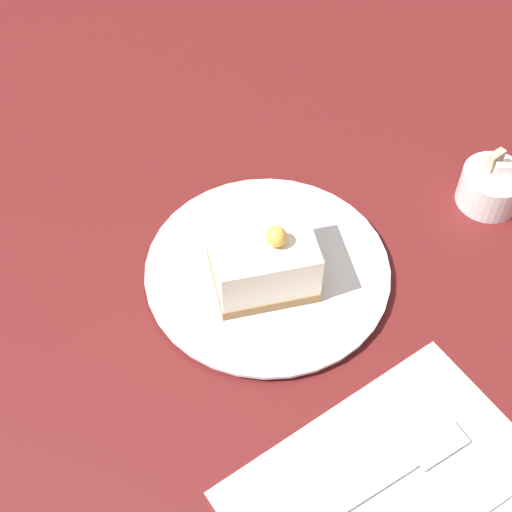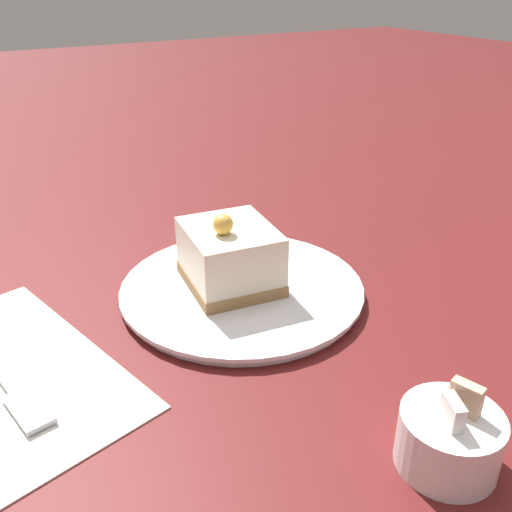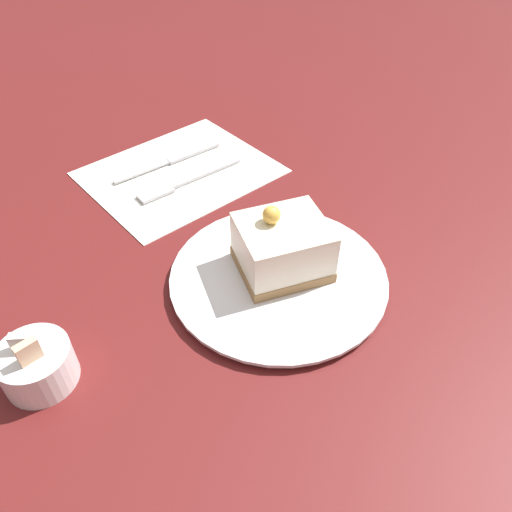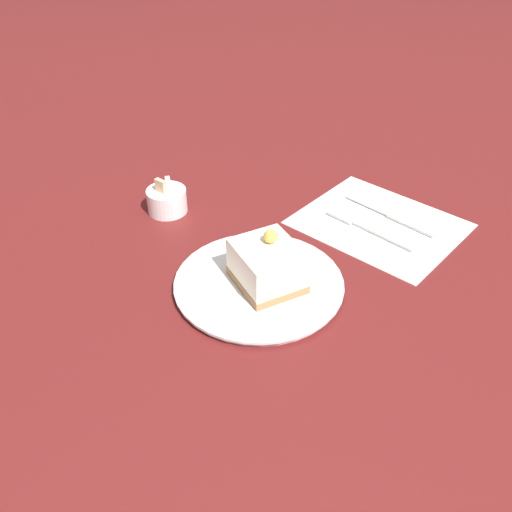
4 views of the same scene
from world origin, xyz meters
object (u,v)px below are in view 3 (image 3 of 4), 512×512
at_px(cake_slice, 285,250).
at_px(fork, 182,182).
at_px(sugar_bowl, 37,365).
at_px(plate, 277,278).
at_px(knife, 178,158).

relative_size(cake_slice, fork, 0.64).
distance_m(fork, sugar_bowl, 0.33).
bearing_deg(cake_slice, plate, 116.78).
bearing_deg(plate, cake_slice, -70.72).
xyz_separation_m(plate, sugar_bowl, (-0.01, 0.25, 0.01)).
xyz_separation_m(cake_slice, fork, (0.22, 0.04, -0.04)).
height_order(plate, fork, plate).
xyz_separation_m(cake_slice, knife, (0.28, 0.02, -0.04)).
bearing_deg(plate, sugar_bowl, 92.21).
distance_m(plate, sugar_bowl, 0.25).
bearing_deg(sugar_bowl, plate, -87.79).
bearing_deg(cake_slice, knife, 11.24).
distance_m(knife, sugar_bowl, 0.38).
distance_m(plate, fork, 0.23).
bearing_deg(knife, cake_slice, 173.15).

